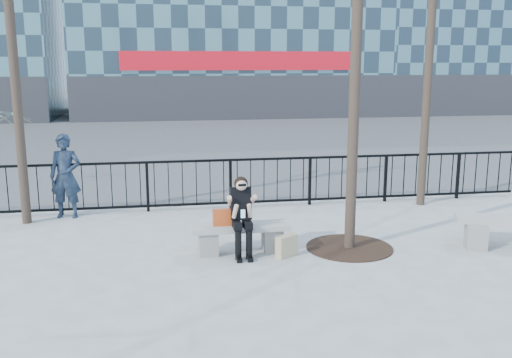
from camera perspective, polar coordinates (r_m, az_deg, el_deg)
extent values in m
plane|color=gray|center=(9.81, -1.54, -7.33)|extent=(120.00, 120.00, 0.00)
cube|color=#474747|center=(24.43, -6.47, 4.15)|extent=(60.00, 23.00, 0.01)
cube|color=black|center=(12.44, -3.50, 1.89)|extent=(14.00, 0.05, 0.05)
cube|color=black|center=(12.64, -3.45, -2.41)|extent=(14.00, 0.05, 0.05)
cube|color=#2D2D30|center=(31.50, -1.73, 8.10)|extent=(18.00, 0.08, 2.40)
cube|color=#B70C18|center=(31.38, -1.74, 11.74)|extent=(12.60, 0.12, 1.00)
cylinder|color=black|center=(9.64, 10.06, 14.81)|extent=(0.18, 0.18, 7.50)
cylinder|color=black|center=(12.00, -23.10, 11.04)|extent=(0.18, 0.18, 6.50)
cylinder|color=black|center=(13.13, 16.99, 12.54)|extent=(0.18, 0.18, 7.00)
cylinder|color=black|center=(10.14, 9.30, -6.77)|extent=(1.50, 1.50, 0.02)
cube|color=slate|center=(9.69, -4.79, -6.36)|extent=(0.32, 0.38, 0.40)
cube|color=slate|center=(9.84, 1.64, -6.05)|extent=(0.32, 0.38, 0.40)
cube|color=gray|center=(9.68, -1.56, -4.83)|extent=(1.65, 0.46, 0.09)
cube|color=slate|center=(10.68, 21.15, -5.36)|extent=(0.34, 0.40, 0.42)
cube|color=gray|center=(10.91, 23.89, -3.80)|extent=(1.75, 0.49, 0.10)
cube|color=#B94316|center=(9.61, -3.38, -3.85)|extent=(0.33, 0.16, 0.27)
cube|color=beige|center=(9.56, 3.07, -6.71)|extent=(0.40, 0.33, 0.37)
imported|color=black|center=(12.37, -18.51, 0.27)|extent=(0.69, 0.50, 1.75)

